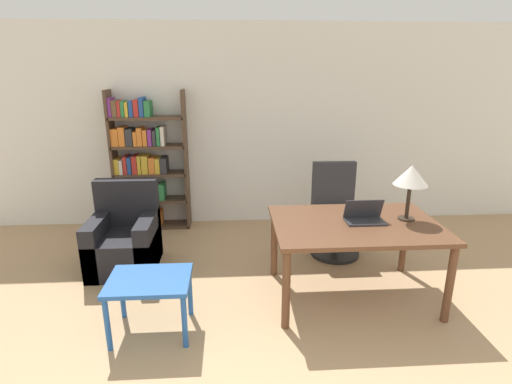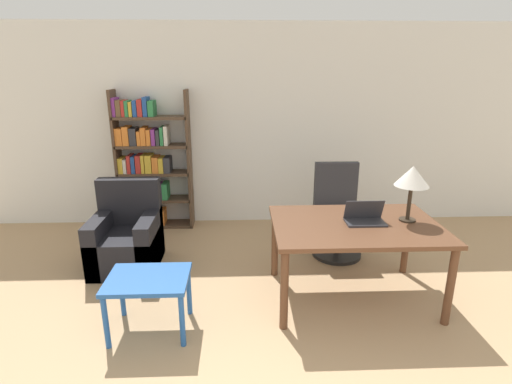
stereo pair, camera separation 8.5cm
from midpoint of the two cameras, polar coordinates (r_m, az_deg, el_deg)
wall_back at (r=5.53m, az=1.29°, el=9.28°), size 8.00×0.06×2.70m
desk at (r=3.82m, az=14.63°, el=-5.60°), size 1.52×1.04×0.76m
laptop at (r=3.81m, az=15.88°, el=-3.55°), size 0.36×0.20×0.21m
table_lamp at (r=3.88m, az=22.02°, el=1.93°), size 0.31×0.31×0.52m
office_chair at (r=4.78m, az=12.00°, el=-3.19°), size 0.57×0.57×1.07m
side_table_blue at (r=3.46m, az=-14.44°, el=-12.79°), size 0.66×0.51×0.49m
armchair at (r=4.66m, az=-17.45°, el=-6.53°), size 0.69×0.74×0.94m
bookshelf at (r=5.56m, az=-14.84°, el=3.64°), size 0.98×0.28×1.86m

